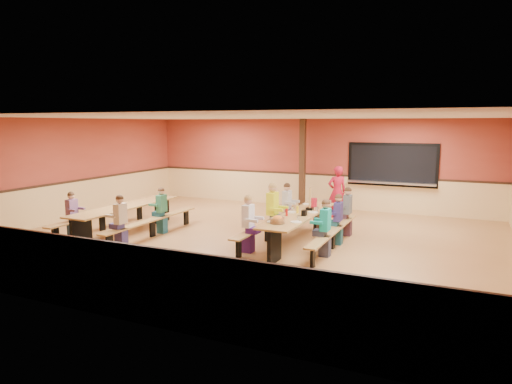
% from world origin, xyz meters
% --- Properties ---
extents(ground, '(12.00, 12.00, 0.00)m').
position_xyz_m(ground, '(0.00, 0.00, 0.00)').
color(ground, olive).
rests_on(ground, ground).
extents(room_envelope, '(12.04, 10.04, 3.02)m').
position_xyz_m(room_envelope, '(0.00, 0.00, 0.69)').
color(room_envelope, '#9B3C2D').
rests_on(room_envelope, ground).
extents(kitchen_pass_through, '(2.78, 0.28, 1.38)m').
position_xyz_m(kitchen_pass_through, '(2.60, 4.96, 1.49)').
color(kitchen_pass_through, black).
rests_on(kitchen_pass_through, ground).
extents(structural_post, '(0.18, 0.18, 3.00)m').
position_xyz_m(structural_post, '(-0.20, 4.40, 1.50)').
color(structural_post, '#331E11').
rests_on(structural_post, ground).
extents(cafeteria_table_main, '(1.91, 3.70, 0.74)m').
position_xyz_m(cafeteria_table_main, '(1.21, 0.06, 0.53)').
color(cafeteria_table_main, '#A47D41').
rests_on(cafeteria_table_main, ground).
extents(cafeteria_table_second, '(1.91, 3.70, 0.74)m').
position_xyz_m(cafeteria_table_second, '(-3.26, -0.75, 0.53)').
color(cafeteria_table_second, '#A47D41').
rests_on(cafeteria_table_second, ground).
extents(seated_child_white_left, '(0.40, 0.32, 1.27)m').
position_xyz_m(seated_child_white_left, '(0.38, -1.02, 0.63)').
color(seated_child_white_left, white).
rests_on(seated_child_white_left, ground).
extents(seated_adult_yellow, '(0.45, 0.37, 1.37)m').
position_xyz_m(seated_adult_yellow, '(0.38, 0.39, 0.69)').
color(seated_adult_yellow, '#E4F018').
rests_on(seated_adult_yellow, ground).
extents(seated_child_grey_left, '(0.39, 0.32, 1.25)m').
position_xyz_m(seated_child_grey_left, '(0.38, 1.41, 0.62)').
color(seated_child_grey_left, beige).
rests_on(seated_child_grey_left, ground).
extents(seated_child_teal_right, '(0.38, 0.31, 1.23)m').
position_xyz_m(seated_child_teal_right, '(2.03, -0.64, 0.62)').
color(seated_child_teal_right, '#13A59F').
rests_on(seated_child_teal_right, ground).
extents(seated_child_navy_right, '(0.36, 0.29, 1.19)m').
position_xyz_m(seated_child_navy_right, '(2.03, 0.46, 0.59)').
color(seated_child_navy_right, navy).
rests_on(seated_child_navy_right, ground).
extents(seated_child_char_right, '(0.38, 0.31, 1.23)m').
position_xyz_m(seated_child_char_right, '(2.03, 1.41, 0.62)').
color(seated_child_char_right, '#4E5459').
rests_on(seated_child_char_right, ground).
extents(seated_child_purple_sec, '(0.35, 0.29, 1.17)m').
position_xyz_m(seated_child_purple_sec, '(-4.08, -1.76, 0.58)').
color(seated_child_purple_sec, '#784F78').
rests_on(seated_child_purple_sec, ground).
extents(seated_child_green_sec, '(0.36, 0.29, 1.19)m').
position_xyz_m(seated_child_green_sec, '(-2.43, -0.34, 0.59)').
color(seated_child_green_sec, '#2C704F').
rests_on(seated_child_green_sec, ground).
extents(seated_child_tan_sec, '(0.37, 0.31, 1.22)m').
position_xyz_m(seated_child_tan_sec, '(-2.43, -1.91, 0.61)').
color(seated_child_tan_sec, beige).
rests_on(seated_child_tan_sec, ground).
extents(standing_woman, '(0.69, 0.63, 1.58)m').
position_xyz_m(standing_woman, '(1.21, 3.54, 0.79)').
color(standing_woman, '#AA132A').
rests_on(standing_woman, ground).
extents(punch_pitcher, '(0.16, 0.16, 0.22)m').
position_xyz_m(punch_pitcher, '(1.24, 1.10, 0.85)').
color(punch_pitcher, '#B5182D').
rests_on(punch_pitcher, cafeteria_table_main).
extents(chip_bowl, '(0.32, 0.32, 0.15)m').
position_xyz_m(chip_bowl, '(1.12, -1.11, 0.81)').
color(chip_bowl, orange).
rests_on(chip_bowl, cafeteria_table_main).
extents(napkin_dispenser, '(0.10, 0.14, 0.13)m').
position_xyz_m(napkin_dispenser, '(1.38, -0.10, 0.80)').
color(napkin_dispenser, black).
rests_on(napkin_dispenser, cafeteria_table_main).
extents(condiment_mustard, '(0.06, 0.06, 0.17)m').
position_xyz_m(condiment_mustard, '(1.14, 0.13, 0.82)').
color(condiment_mustard, yellow).
rests_on(condiment_mustard, cafeteria_table_main).
extents(condiment_ketchup, '(0.06, 0.06, 0.17)m').
position_xyz_m(condiment_ketchup, '(1.02, -0.28, 0.82)').
color(condiment_ketchup, '#B2140F').
rests_on(condiment_ketchup, cafeteria_table_main).
extents(table_paddle, '(0.16, 0.16, 0.56)m').
position_xyz_m(table_paddle, '(1.28, 0.63, 0.88)').
color(table_paddle, black).
rests_on(table_paddle, cafeteria_table_main).
extents(place_settings, '(0.65, 3.30, 0.11)m').
position_xyz_m(place_settings, '(1.21, 0.06, 0.80)').
color(place_settings, beige).
rests_on(place_settings, cafeteria_table_main).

